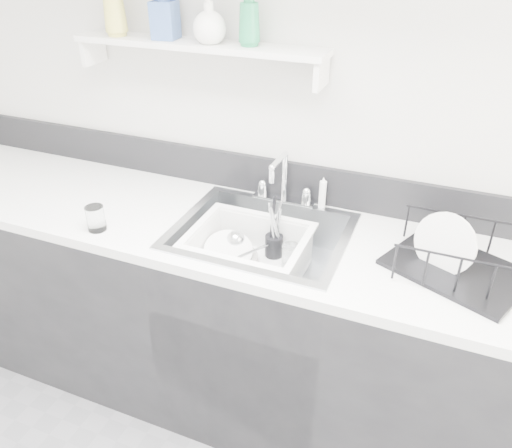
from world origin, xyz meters
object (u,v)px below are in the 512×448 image
at_px(wash_tub, 248,253).
at_px(counter_run, 260,325).
at_px(dish_rack, 460,252).
at_px(sink, 261,251).

bearing_deg(wash_tub, counter_run, 45.80).
xyz_separation_m(counter_run, dish_rack, (0.69, 0.01, 0.53)).
distance_m(sink, wash_tub, 0.05).
bearing_deg(dish_rack, sink, -155.04).
xyz_separation_m(wash_tub, dish_rack, (0.72, 0.05, 0.16)).
relative_size(counter_run, wash_tub, 7.32).
distance_m(counter_run, sink, 0.37).
height_order(sink, wash_tub, sink).
height_order(counter_run, dish_rack, dish_rack).
bearing_deg(sink, wash_tub, -134.20).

